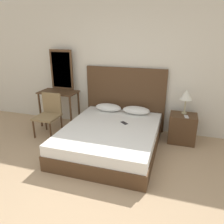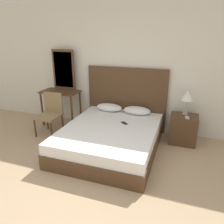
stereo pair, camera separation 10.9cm
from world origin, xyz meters
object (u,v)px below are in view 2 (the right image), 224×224
(vanity_desk, at_px, (61,98))
(chair, at_px, (50,112))
(bed, at_px, (110,138))
(nightstand, at_px, (183,129))
(table_lamp, at_px, (187,96))
(phone_on_bed, at_px, (124,123))
(phone_on_nightstand, at_px, (187,117))

(vanity_desk, height_order, chair, chair)
(bed, distance_m, nightstand, 1.42)
(table_lamp, xyz_separation_m, chair, (-2.66, -0.52, -0.45))
(phone_on_bed, distance_m, vanity_desk, 1.71)
(bed, bearing_deg, table_lamp, 31.91)
(bed, distance_m, phone_on_bed, 0.38)
(nightstand, height_order, table_lamp, table_lamp)
(phone_on_nightstand, xyz_separation_m, vanity_desk, (-2.72, 0.12, 0.07))
(table_lamp, distance_m, phone_on_nightstand, 0.40)
(nightstand, distance_m, table_lamp, 0.65)
(phone_on_bed, height_order, nightstand, nightstand)
(bed, bearing_deg, nightstand, 29.19)
(bed, xyz_separation_m, phone_on_bed, (0.19, 0.24, 0.23))
(phone_on_bed, height_order, chair, chair)
(nightstand, bearing_deg, chair, -170.57)
(chair, bearing_deg, table_lamp, 11.12)
(vanity_desk, bearing_deg, chair, -86.69)
(vanity_desk, xyz_separation_m, chair, (0.03, -0.46, -0.16))
(nightstand, distance_m, vanity_desk, 2.70)
(phone_on_nightstand, bearing_deg, vanity_desk, 177.42)
(table_lamp, xyz_separation_m, vanity_desk, (-2.68, -0.06, -0.29))
(chair, bearing_deg, vanity_desk, 93.31)
(vanity_desk, distance_m, chair, 0.49)
(table_lamp, relative_size, chair, 0.54)
(table_lamp, height_order, vanity_desk, table_lamp)
(nightstand, bearing_deg, table_lamp, 87.40)
(bed, relative_size, chair, 2.33)
(phone_on_bed, relative_size, chair, 0.19)
(phone_on_bed, xyz_separation_m, chair, (-1.61, 0.01, 0.03))
(phone_on_bed, xyz_separation_m, table_lamp, (1.05, 0.53, 0.48))
(bed, relative_size, nightstand, 3.54)
(phone_on_nightstand, relative_size, chair, 0.18)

